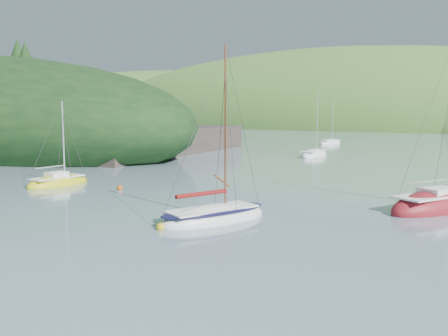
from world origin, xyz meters
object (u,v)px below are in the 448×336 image
Objects in this scene: daysailer_white at (214,217)px; sailboat_yellow at (58,183)px; distant_sloop_a at (314,155)px; sloop_red at (439,206)px; distant_sloop_c at (330,143)px.

daysailer_white is 1.39× the size of sailboat_yellow.
sailboat_yellow is 35.49m from distant_sloop_a.
distant_sloop_a is at bearing 151.25° from sloop_red.
sailboat_yellow is (-27.82, -7.43, -0.05)m from sloop_red.
distant_sloop_a reaches higher than distant_sloop_c.
distant_sloop_a is (6.55, 34.88, -0.01)m from sailboat_yellow.
daysailer_white is 1.22× the size of distant_sloop_c.
daysailer_white is 39.86m from distant_sloop_a.
distant_sloop_a is at bearing 79.31° from sailboat_yellow.
sloop_red reaches higher than sailboat_yellow.
sloop_red is at bearing -52.82° from distant_sloop_c.
sloop_red reaches higher than distant_sloop_a.
distant_sloop_a is (-11.71, 38.11, -0.07)m from daysailer_white.
daysailer_white is at bearing -10.07° from sailboat_yellow.
distant_sloop_a reaches higher than sailboat_yellow.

